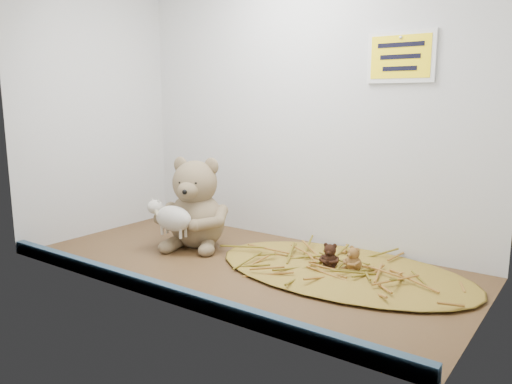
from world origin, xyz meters
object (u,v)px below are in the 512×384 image
Objects in this scene: mini_teddy_tan at (354,257)px; toy_lamb at (173,218)px; main_teddy at (196,202)px; mini_teddy_brown at (330,254)px.

toy_lamb is at bearing -137.45° from mini_teddy_tan.
main_teddy is 4.36× the size of mini_teddy_tan.
main_teddy is at bearing 90.00° from toy_lamb.
toy_lamb is (0.00, -9.71, -3.17)cm from main_teddy.
toy_lamb reaches higher than mini_teddy_brown.
mini_teddy_tan is at bearing -17.44° from main_teddy.
toy_lamb is at bearing 179.32° from mini_teddy_brown.
main_teddy is 50.74cm from mini_teddy_tan.
mini_teddy_tan is at bearing 15.81° from toy_lamb.
toy_lamb reaches higher than mini_teddy_tan.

